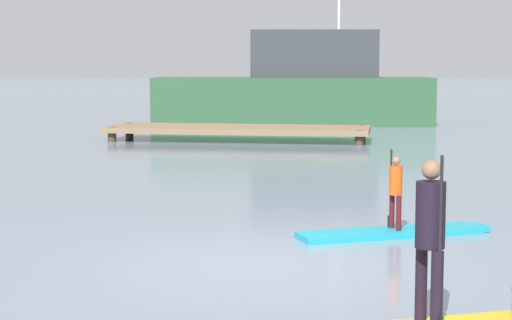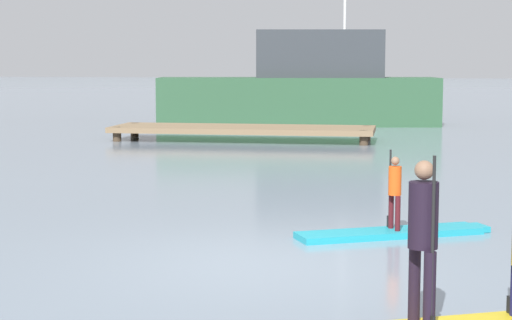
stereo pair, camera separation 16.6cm
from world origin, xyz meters
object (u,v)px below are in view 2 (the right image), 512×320
object	(u,v)px
paddler_adult	(423,232)
fishing_boat_white_large	(303,90)
paddler_child_solo	(394,189)
paddleboard_near	(394,233)

from	to	relation	value
paddler_adult	fishing_boat_white_large	xyz separation A→B (m)	(-4.36, 28.06, 0.42)
paddler_child_solo	paddler_adult	distance (m)	5.09
paddler_child_solo	paddler_adult	bearing A→B (deg)	-86.25
paddler_child_solo	fishing_boat_white_large	world-z (taller)	fishing_boat_white_large
fishing_boat_white_large	paddleboard_near	bearing A→B (deg)	-80.05
paddleboard_near	paddler_child_solo	bearing A→B (deg)	119.62
paddler_child_solo	paddler_adult	world-z (taller)	paddler_adult
paddleboard_near	paddler_adult	xyz separation A→B (m)	(0.33, -5.06, 1.00)
paddler_child_solo	fishing_boat_white_large	distance (m)	23.35
paddler_child_solo	paddler_adult	size ratio (longest dim) A/B	0.71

